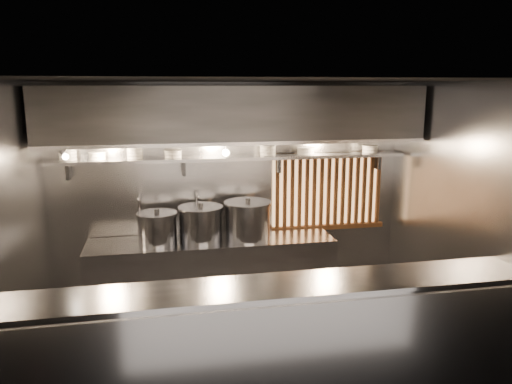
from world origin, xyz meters
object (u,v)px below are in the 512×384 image
object	(u,v)px
heat_lamp	(63,151)
stock_pot_right	(248,220)
stock_pot_left	(157,228)
pendant_bulb	(226,153)
stock_pot_mid	(201,223)

from	to	relation	value
heat_lamp	stock_pot_right	xyz separation A→B (m)	(2.05, 0.26, -0.93)
heat_lamp	stock_pot_left	size ratio (longest dim) A/B	0.57
heat_lamp	pendant_bulb	distance (m)	1.83
heat_lamp	stock_pot_mid	xyz separation A→B (m)	(1.47, 0.30, -0.96)
pendant_bulb	stock_pot_right	xyz separation A→B (m)	(0.25, -0.09, -0.83)
heat_lamp	stock_pot_mid	world-z (taller)	heat_lamp
heat_lamp	pendant_bulb	bearing A→B (deg)	11.00
pendant_bulb	stock_pot_mid	distance (m)	0.91
pendant_bulb	stock_pot_left	distance (m)	1.22
pendant_bulb	stock_pot_right	world-z (taller)	pendant_bulb
heat_lamp	stock_pot_right	bearing A→B (deg)	7.32
heat_lamp	stock_pot_left	xyz separation A→B (m)	(0.95, 0.27, -0.98)
stock_pot_left	stock_pot_mid	world-z (taller)	stock_pot_mid
pendant_bulb	stock_pot_mid	bearing A→B (deg)	-171.51
stock_pot_left	stock_pot_right	distance (m)	1.10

